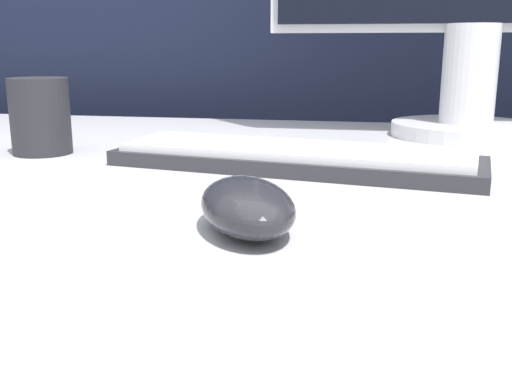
# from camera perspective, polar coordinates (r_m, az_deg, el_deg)

# --- Properties ---
(partition_panel) EXTENTS (5.00, 0.03, 1.38)m
(partition_panel) POSITION_cam_1_polar(r_m,az_deg,el_deg) (1.20, 8.11, 5.50)
(partition_panel) COLOR black
(partition_panel) RESTS_ON ground_plane
(computer_mouse_near) EXTENTS (0.11, 0.13, 0.04)m
(computer_mouse_near) POSITION_cam_1_polar(r_m,az_deg,el_deg) (0.42, -0.86, -1.34)
(computer_mouse_near) COLOR #232328
(computer_mouse_near) RESTS_ON desk
(keyboard) EXTENTS (0.41, 0.18, 0.02)m
(keyboard) POSITION_cam_1_polar(r_m,az_deg,el_deg) (0.65, 3.65, 3.29)
(keyboard) COLOR #28282D
(keyboard) RESTS_ON desk
(mug) EXTENTS (0.07, 0.07, 0.09)m
(mug) POSITION_cam_1_polar(r_m,az_deg,el_deg) (0.77, -19.85, 6.81)
(mug) COLOR #232328
(mug) RESTS_ON desk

